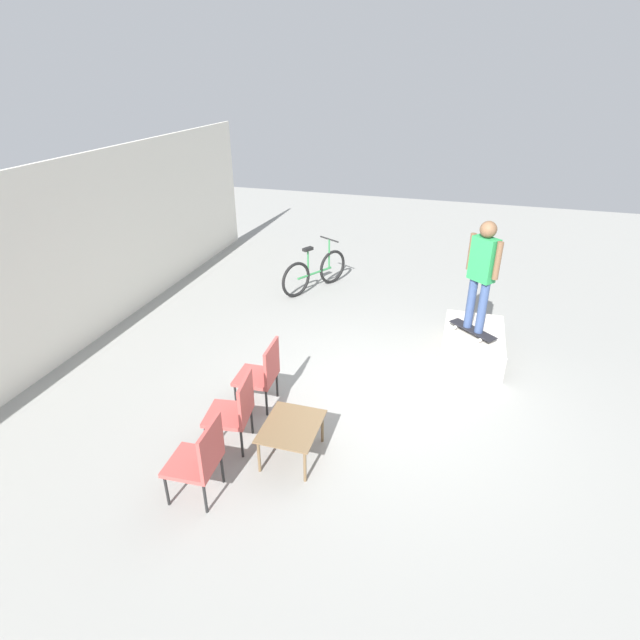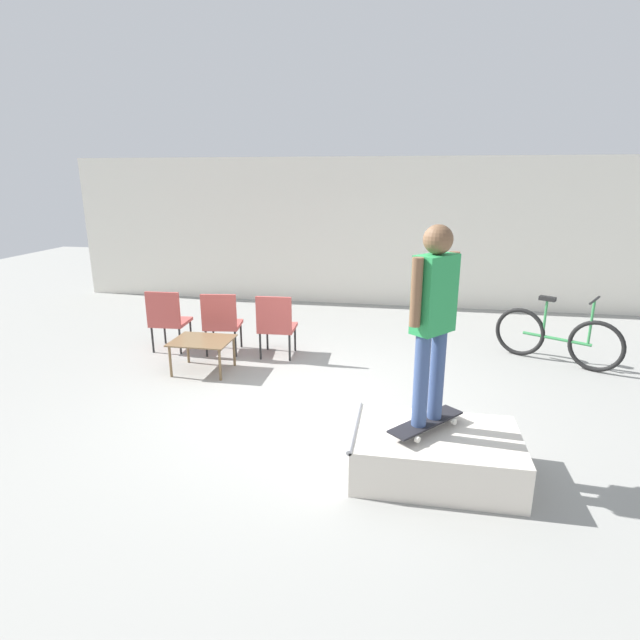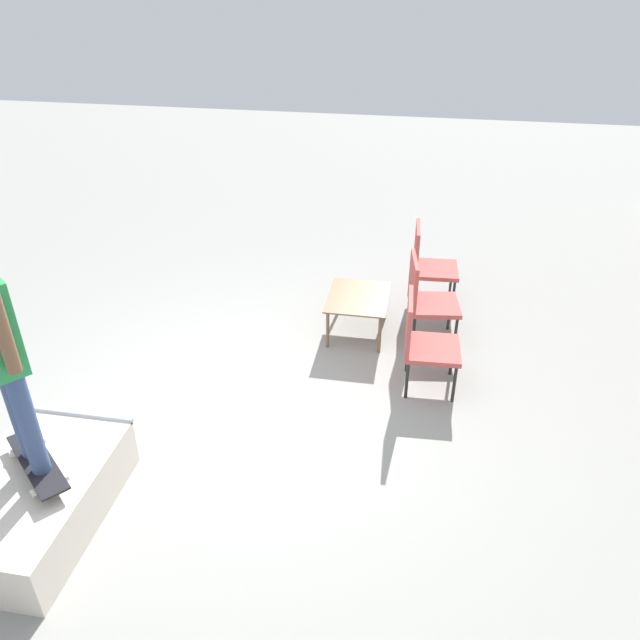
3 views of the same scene
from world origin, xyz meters
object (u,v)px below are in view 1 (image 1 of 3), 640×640
(skateboard_on_ramp, at_px, (473,330))
(coffee_table, at_px, (292,429))
(patio_chair_left, at_px, (200,457))
(bicycle, at_px, (315,272))
(patio_chair_right, at_px, (262,372))
(patio_chair_center, at_px, (235,409))
(person_skater, at_px, (482,268))
(skate_ramp_box, at_px, (472,343))

(skateboard_on_ramp, xyz_separation_m, coffee_table, (-2.96, 1.98, -0.10))
(coffee_table, relative_size, patio_chair_left, 0.83)
(patio_chair_left, bearing_deg, coffee_table, 137.06)
(patio_chair_left, bearing_deg, bicycle, -178.11)
(patio_chair_right, xyz_separation_m, bicycle, (4.03, 0.49, -0.14))
(patio_chair_center, xyz_separation_m, bicycle, (4.88, 0.49, -0.14))
(skateboard_on_ramp, bearing_deg, person_skater, 0.00)
(patio_chair_center, relative_size, patio_chair_right, 1.00)
(skateboard_on_ramp, height_order, person_skater, person_skater)
(person_skater, xyz_separation_m, coffee_table, (-2.96, 1.98, -1.13))
(skate_ramp_box, bearing_deg, patio_chair_left, 145.05)
(skate_ramp_box, relative_size, skateboard_on_ramp, 2.00)
(person_skater, xyz_separation_m, patio_chair_left, (-3.82, 2.70, -1.01))
(skateboard_on_ramp, relative_size, coffee_table, 0.93)
(person_skater, distance_m, bicycle, 3.90)
(skateboard_on_ramp, relative_size, patio_chair_right, 0.77)
(skate_ramp_box, xyz_separation_m, patio_chair_right, (-2.20, 2.73, 0.32))
(patio_chair_right, height_order, bicycle, bicycle)
(skate_ramp_box, xyz_separation_m, person_skater, (-0.10, 0.04, 1.33))
(patio_chair_left, height_order, patio_chair_center, same)
(skate_ramp_box, distance_m, patio_chair_center, 4.11)
(skateboard_on_ramp, distance_m, bicycle, 3.73)
(skate_ramp_box, xyz_separation_m, patio_chair_center, (-3.05, 2.74, 0.32))
(coffee_table, relative_size, bicycle, 0.51)
(skate_ramp_box, distance_m, person_skater, 1.33)
(skate_ramp_box, distance_m, bicycle, 3.71)
(patio_chair_right, bearing_deg, patio_chair_center, -2.43)
(skateboard_on_ramp, height_order, patio_chair_center, patio_chair_center)
(skate_ramp_box, relative_size, person_skater, 0.86)
(coffee_table, xyz_separation_m, patio_chair_left, (-0.85, 0.72, 0.13))
(coffee_table, xyz_separation_m, bicycle, (4.89, 1.20, -0.02))
(skateboard_on_ramp, distance_m, coffee_table, 3.57)
(bicycle, bearing_deg, person_skater, -91.33)
(person_skater, height_order, bicycle, person_skater)
(coffee_table, xyz_separation_m, patio_chair_center, (0.01, 0.72, 0.13))
(person_skater, height_order, coffee_table, person_skater)
(coffee_table, bearing_deg, patio_chair_center, 88.91)
(skateboard_on_ramp, xyz_separation_m, person_skater, (0.00, 0.00, 1.04))
(patio_chair_center, bearing_deg, skate_ramp_box, 130.15)
(patio_chair_center, bearing_deg, skateboard_on_ramp, 129.62)
(patio_chair_left, bearing_deg, skateboard_on_ramp, 141.80)
(patio_chair_left, xyz_separation_m, bicycle, (5.75, 0.49, -0.14))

